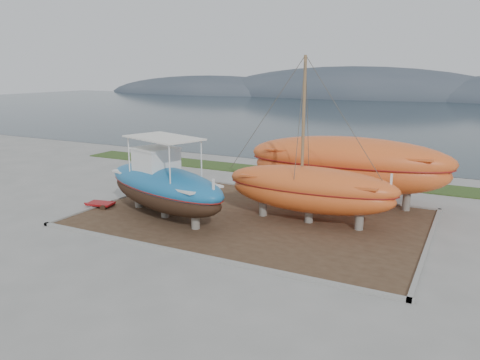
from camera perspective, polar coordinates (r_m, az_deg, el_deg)
The scene contains 11 objects.
ground at distance 22.62m, azimuth -2.91°, elevation -7.44°, with size 140.00×140.00×0.00m, color gray.
dirt_patch at distance 25.95m, azimuth 1.54°, elevation -4.60°, with size 18.00×12.00×0.06m, color #422D1E.
curb_frame at distance 25.93m, azimuth 1.54°, elevation -4.50°, with size 18.60×12.60×0.15m, color gray, non-canonical shape.
grass_strip at distance 36.29m, azimuth 9.46°, elevation 0.45°, with size 44.00×3.00×0.08m, color #284219.
sea at distance 89.26m, azimuth 20.45°, elevation 7.34°, with size 260.00×100.00×0.04m, color #182830, non-canonical shape.
mountain_ridge at distance 143.88m, azimuth 23.27°, elevation 9.07°, with size 200.00×36.00×20.00m, color #333D49, non-canonical shape.
blue_caique at distance 25.69m, azimuth -9.27°, elevation 0.29°, with size 9.31×2.91×4.47m, color #1A69A5, non-canonical shape.
white_dinghy at distance 29.18m, azimuth -8.91°, elevation -1.34°, with size 4.30×1.61×1.29m, color white, non-canonical shape.
orange_sailboat at distance 24.36m, azimuth 8.71°, elevation 4.62°, with size 9.21×2.72×8.66m, color #E25922, non-canonical shape.
orange_bare_hull at distance 28.73m, azimuth 12.90°, elevation 1.00°, with size 12.12×3.64×3.97m, color #E25922, non-canonical shape.
red_trailer at distance 29.02m, azimuth -16.63°, elevation -2.95°, with size 2.24×1.12×0.32m, color #A21214, non-canonical shape.
Camera 1 is at (10.69, -18.25, 8.01)m, focal length 35.00 mm.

